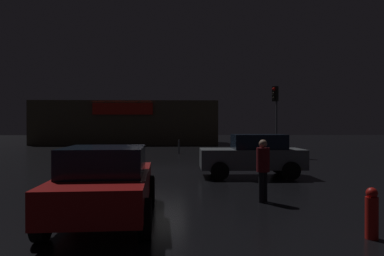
{
  "coord_description": "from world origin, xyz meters",
  "views": [
    {
      "loc": [
        1.07,
        -16.01,
        1.97
      ],
      "look_at": [
        1.75,
        6.31,
        1.83
      ],
      "focal_mm": 33.76,
      "sensor_mm": 36.0,
      "label": 1
    }
  ],
  "objects": [
    {
      "name": "traffic_signal_main",
      "position": [
        7.09,
        6.82,
        3.36
      ],
      "size": [
        0.42,
        0.42,
        4.48
      ],
      "color": "#595B60",
      "rests_on": "ground"
    },
    {
      "name": "fire_hydrant",
      "position": [
        4.38,
        -9.85,
        0.44
      ],
      "size": [
        0.22,
        0.22,
        0.89
      ],
      "color": "red",
      "rests_on": "ground"
    },
    {
      "name": "store_building",
      "position": [
        -4.69,
        24.29,
        2.26
      ],
      "size": [
        18.95,
        8.94,
        4.51
      ],
      "color": "brown",
      "rests_on": "ground"
    },
    {
      "name": "ground_plane",
      "position": [
        0.0,
        0.0,
        0.0
      ],
      "size": [
        120.0,
        120.0,
        0.0
      ],
      "primitive_type": "plane",
      "color": "black"
    },
    {
      "name": "car_near",
      "position": [
        3.84,
        -2.19,
        0.84
      ],
      "size": [
        3.94,
        1.92,
        1.63
      ],
      "color": "slate",
      "rests_on": "ground"
    },
    {
      "name": "pedestrian",
      "position": [
        3.18,
        -6.79,
        0.93
      ],
      "size": [
        0.48,
        0.48,
        1.61
      ],
      "color": "black",
      "rests_on": "ground"
    },
    {
      "name": "car_far",
      "position": [
        -0.5,
        -8.43,
        0.79
      ],
      "size": [
        2.15,
        4.39,
        1.53
      ],
      "color": "#A51414",
      "rests_on": "ground"
    },
    {
      "name": "bollard_kerb_b",
      "position": [
        0.91,
        9.39,
        0.48
      ],
      "size": [
        0.11,
        0.11,
        0.97
      ],
      "primitive_type": "cylinder",
      "color": "#595B60",
      "rests_on": "ground"
    }
  ]
}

